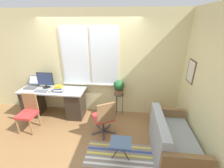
# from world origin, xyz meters

# --- Properties ---
(ground_plane) EXTENTS (14.00, 14.00, 0.00)m
(ground_plane) POSITION_xyz_m (0.00, 0.00, 0.00)
(ground_plane) COLOR olive
(wall_back_with_window) EXTENTS (9.00, 0.12, 2.70)m
(wall_back_with_window) POSITION_xyz_m (-0.00, 0.66, 1.36)
(wall_back_with_window) COLOR beige
(wall_back_with_window) RESTS_ON ground_plane
(wall_right_with_picture) EXTENTS (0.08, 9.00, 2.70)m
(wall_right_with_picture) POSITION_xyz_m (2.35, 0.00, 1.35)
(wall_right_with_picture) COLOR beige
(wall_right_with_picture) RESTS_ON ground_plane
(desk) EXTENTS (1.69, 0.58, 0.76)m
(desk) POSITION_xyz_m (-0.97, 0.29, 0.40)
(desk) COLOR #9EA3A8
(desk) RESTS_ON ground_plane
(laptop) EXTENTS (0.31, 0.39, 0.25)m
(laptop) POSITION_xyz_m (-1.58, 0.43, 0.82)
(laptop) COLOR #4C4C51
(laptop) RESTS_ON desk
(monitor) EXTENTS (0.44, 0.19, 0.42)m
(monitor) POSITION_xyz_m (-1.18, 0.41, 0.98)
(monitor) COLOR black
(monitor) RESTS_ON desk
(keyboard) EXTENTS (0.33, 0.14, 0.02)m
(keyboard) POSITION_xyz_m (-1.19, 0.17, 0.77)
(keyboard) COLOR slate
(keyboard) RESTS_ON desk
(mouse) EXTENTS (0.04, 0.06, 0.03)m
(mouse) POSITION_xyz_m (-0.96, 0.15, 0.78)
(mouse) COLOR slate
(mouse) RESTS_ON desk
(book_stack) EXTENTS (0.23, 0.17, 0.16)m
(book_stack) POSITION_xyz_m (-0.74, 0.21, 0.84)
(book_stack) COLOR black
(book_stack) RESTS_ON desk
(desk_chair_wooden) EXTENTS (0.39, 0.40, 0.87)m
(desk_chair_wooden) POSITION_xyz_m (-1.29, -0.32, 0.47)
(desk_chair_wooden) COLOR olive
(desk_chair_wooden) RESTS_ON ground_plane
(office_chair_swivel) EXTENTS (0.57, 0.58, 0.87)m
(office_chair_swivel) POSITION_xyz_m (0.50, -0.32, 0.45)
(office_chair_swivel) COLOR #47474C
(office_chair_swivel) RESTS_ON ground_plane
(couch_loveseat) EXTENTS (0.75, 1.35, 0.79)m
(couch_loveseat) POSITION_xyz_m (1.85, -0.73, 0.28)
(couch_loveseat) COLOR #9EA8B2
(couch_loveseat) RESTS_ON ground_plane
(plant_stand) EXTENTS (0.26, 0.26, 0.65)m
(plant_stand) POSITION_xyz_m (0.76, 0.46, 0.57)
(plant_stand) COLOR #333338
(plant_stand) RESTS_ON ground_plane
(potted_plant) EXTENTS (0.28, 0.28, 0.37)m
(potted_plant) POSITION_xyz_m (0.76, 0.46, 0.85)
(potted_plant) COLOR brown
(potted_plant) RESTS_ON plant_stand
(floor_rug_striped) EXTENTS (1.31, 0.63, 0.01)m
(floor_rug_striped) POSITION_xyz_m (0.87, -0.90, 0.00)
(floor_rug_striped) COLOR gray
(floor_rug_striped) RESTS_ON ground_plane
(folding_stool) EXTENTS (0.38, 0.32, 0.44)m
(folding_stool) POSITION_xyz_m (0.90, -0.99, 0.39)
(folding_stool) COLOR slate
(folding_stool) RESTS_ON ground_plane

